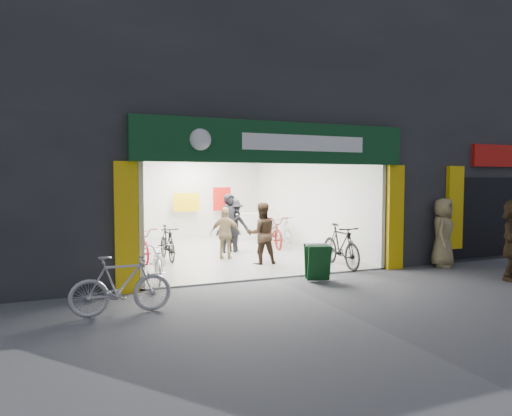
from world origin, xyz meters
TOP-DOWN VIEW (x-y plane):
  - ground at (0.00, 0.00)m, footprint 60.00×60.00m
  - building at (0.91, 4.99)m, footprint 17.00×10.27m
  - bike_left_front at (-2.50, 0.80)m, footprint 0.75×1.73m
  - bike_left_midfront at (-1.80, 3.25)m, footprint 0.51×1.64m
  - bike_left_midback at (-2.50, 3.33)m, footprint 0.77×1.87m
  - bike_left_back at (-2.50, 5.92)m, footprint 0.88×1.90m
  - bike_right_front at (2.10, 0.60)m, footprint 0.64×1.88m
  - bike_right_mid at (1.90, 4.30)m, footprint 1.00×2.09m
  - bike_right_back at (2.50, 4.95)m, footprint 0.52×1.73m
  - parked_bike at (-3.51, -1.50)m, footprint 1.67×0.49m
  - customer_a at (0.20, 3.72)m, footprint 0.67×0.44m
  - customer_b at (0.37, 1.69)m, footprint 0.88×0.72m
  - customer_c at (0.37, 3.91)m, footprint 1.18×0.87m
  - customer_d at (-0.29, 2.69)m, footprint 0.94×0.72m
  - pedestrian_near at (4.58, -0.30)m, footprint 1.03×0.98m
  - sandwich_board at (0.79, -0.50)m, footprint 0.62×0.63m

SIDE VIEW (x-z plane):
  - ground at x=0.00m, z-range 0.00..0.00m
  - sandwich_board at x=0.79m, z-range 0.04..0.83m
  - bike_left_front at x=-2.50m, z-range 0.00..0.88m
  - bike_left_midback at x=-2.50m, z-range 0.00..0.96m
  - bike_left_midfront at x=-1.80m, z-range 0.00..0.98m
  - parked_bike at x=-3.51m, z-range 0.00..1.00m
  - bike_right_back at x=2.50m, z-range 0.00..1.03m
  - bike_right_mid at x=1.90m, z-range 0.00..1.05m
  - bike_left_back at x=-2.50m, z-range 0.00..1.10m
  - bike_right_front at x=2.10m, z-range 0.00..1.11m
  - customer_d at x=-0.29m, z-range 0.00..1.48m
  - customer_c at x=0.37m, z-range 0.00..1.64m
  - customer_b at x=0.37m, z-range 0.00..1.65m
  - pedestrian_near at x=4.58m, z-range 0.00..1.77m
  - customer_a at x=0.20m, z-range 0.00..1.82m
  - building at x=0.91m, z-range 0.31..8.31m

